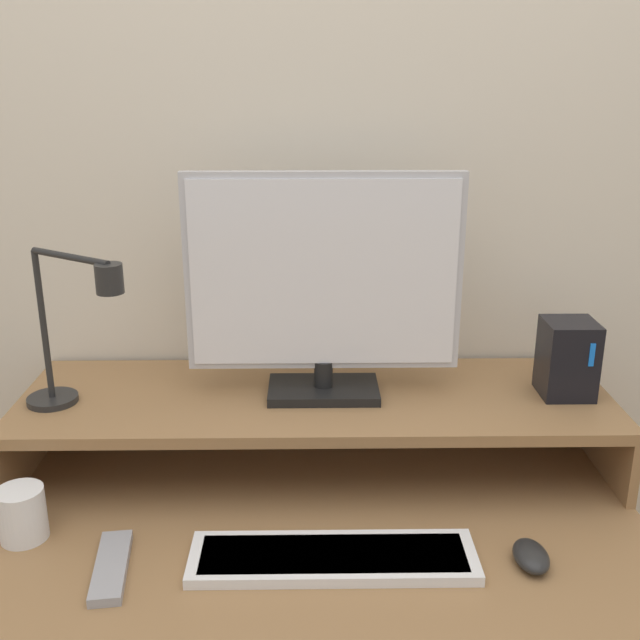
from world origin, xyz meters
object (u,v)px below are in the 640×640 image
(keyboard, at_px, (333,557))
(remote_control, at_px, (111,567))
(mouse, at_px, (531,556))
(router_dock, at_px, (567,358))
(monitor, at_px, (324,284))
(desk_lamp, at_px, (73,332))
(mug, at_px, (22,514))

(keyboard, height_order, remote_control, keyboard)
(mouse, bearing_deg, remote_control, -179.37)
(router_dock, bearing_deg, monitor, 179.03)
(monitor, distance_m, remote_control, 0.61)
(desk_lamp, xyz_separation_m, keyboard, (0.46, -0.25, -0.29))
(keyboard, distance_m, mug, 0.52)
(mouse, bearing_deg, keyboard, 178.48)
(desk_lamp, xyz_separation_m, remote_control, (0.11, -0.27, -0.30))
(monitor, xyz_separation_m, router_dock, (0.47, -0.01, -0.15))
(keyboard, distance_m, remote_control, 0.35)
(monitor, bearing_deg, router_dock, -0.97)
(router_dock, bearing_deg, remote_control, -157.48)
(desk_lamp, distance_m, keyboard, 0.60)
(desk_lamp, height_order, mug, desk_lamp)
(router_dock, bearing_deg, mug, -166.01)
(router_dock, distance_m, keyboard, 0.60)
(monitor, distance_m, keyboard, 0.49)
(mug, bearing_deg, monitor, 26.32)
(desk_lamp, relative_size, mouse, 3.47)
(monitor, relative_size, keyboard, 1.12)
(desk_lamp, relative_size, keyboard, 0.66)
(monitor, relative_size, router_dock, 3.45)
(monitor, relative_size, mug, 5.63)
(desk_lamp, relative_size, router_dock, 2.02)
(mouse, height_order, remote_control, mouse)
(keyboard, bearing_deg, router_dock, 34.84)
(router_dock, relative_size, keyboard, 0.33)
(keyboard, bearing_deg, desk_lamp, 151.07)
(mouse, bearing_deg, desk_lamp, 161.31)
(router_dock, height_order, keyboard, router_dock)
(remote_control, relative_size, mug, 1.94)
(remote_control, bearing_deg, mouse, 0.63)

